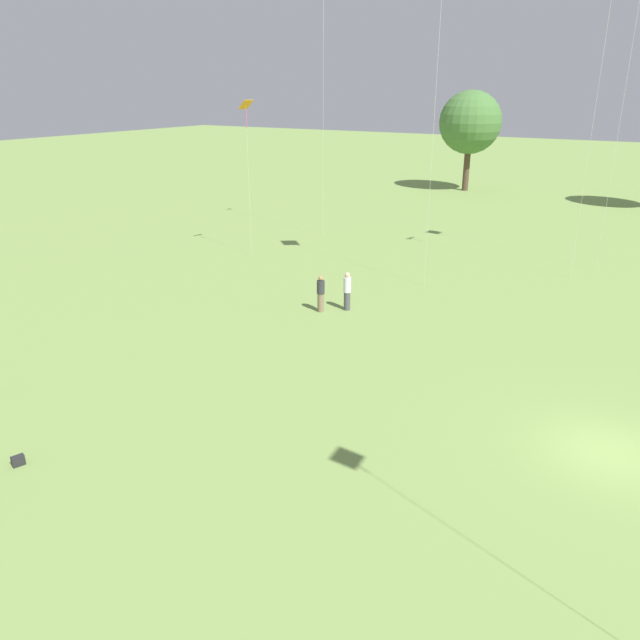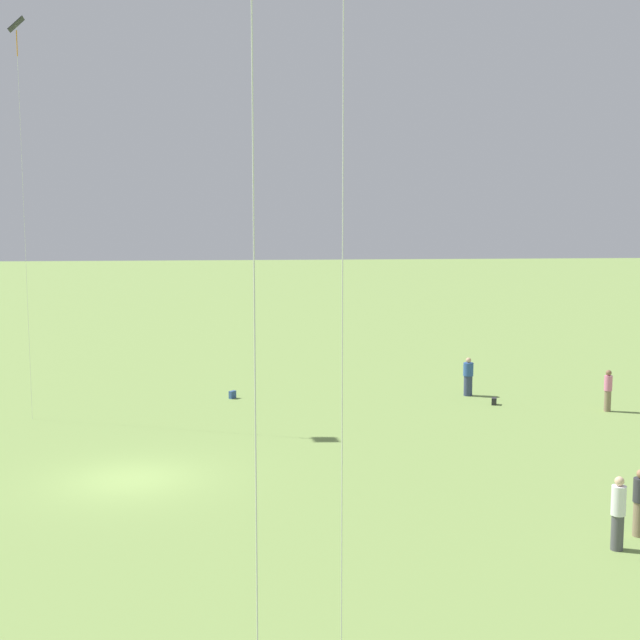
% 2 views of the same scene
% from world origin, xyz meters
% --- Properties ---
extents(ground_plane, '(240.00, 240.00, 0.00)m').
position_xyz_m(ground_plane, '(0.00, 0.00, 0.00)').
color(ground_plane, '#7A994C').
extents(person_0, '(0.45, 0.45, 1.79)m').
position_xyz_m(person_0, '(-13.73, 6.18, 0.89)').
color(person_0, '#847056').
rests_on(person_0, ground_plane).
extents(person_1, '(0.51, 0.51, 1.89)m').
position_xyz_m(person_1, '(-12.76, 7.04, 0.95)').
color(person_1, '#4C4C51').
rests_on(person_1, ground_plane).
extents(person_2, '(0.36, 0.36, 1.76)m').
position_xyz_m(person_2, '(-18.83, -7.77, 0.90)').
color(person_2, '#847056').
rests_on(person_2, ground_plane).
extents(person_5, '(0.57, 0.57, 1.75)m').
position_xyz_m(person_5, '(-13.80, -11.41, 0.86)').
color(person_5, '#333D5B').
rests_on(person_5, ground_plane).
extents(kite_6, '(0.65, 0.82, 15.76)m').
position_xyz_m(kite_6, '(4.95, -8.57, 14.44)').
color(kite_6, black).
rests_on(kite_6, ground_plane).
extents(picnic_bag_0, '(0.34, 0.36, 0.34)m').
position_xyz_m(picnic_bag_0, '(-3.11, -11.80, 0.17)').
color(picnic_bag_0, '#33518C').
rests_on(picnic_bag_0, ground_plane).
extents(picnic_bag_1, '(0.30, 0.39, 0.30)m').
position_xyz_m(picnic_bag_1, '(-14.45, -9.45, 0.15)').
color(picnic_bag_1, '#262628').
rests_on(picnic_bag_1, ground_plane).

